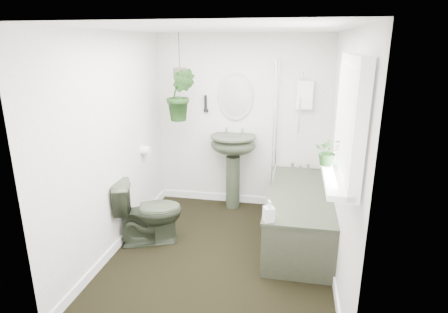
# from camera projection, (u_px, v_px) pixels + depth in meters

# --- Properties ---
(floor) EXTENTS (2.30, 2.80, 0.02)m
(floor) POSITION_uv_depth(u_px,v_px,m) (221.00, 254.00, 4.03)
(floor) COLOR black
(floor) RESTS_ON ground
(ceiling) EXTENTS (2.30, 2.80, 0.02)m
(ceiling) POSITION_uv_depth(u_px,v_px,m) (221.00, 27.00, 3.35)
(ceiling) COLOR white
(ceiling) RESTS_ON ground
(wall_back) EXTENTS (2.30, 0.02, 2.30)m
(wall_back) POSITION_uv_depth(u_px,v_px,m) (242.00, 123.00, 5.01)
(wall_back) COLOR silver
(wall_back) RESTS_ON ground
(wall_front) EXTENTS (2.30, 0.02, 2.30)m
(wall_front) POSITION_uv_depth(u_px,v_px,m) (177.00, 212.00, 2.37)
(wall_front) COLOR silver
(wall_front) RESTS_ON ground
(wall_left) EXTENTS (0.02, 2.80, 2.30)m
(wall_left) POSITION_uv_depth(u_px,v_px,m) (112.00, 145.00, 3.90)
(wall_left) COLOR silver
(wall_left) RESTS_ON ground
(wall_right) EXTENTS (0.02, 2.80, 2.30)m
(wall_right) POSITION_uv_depth(u_px,v_px,m) (343.00, 158.00, 3.48)
(wall_right) COLOR silver
(wall_right) RESTS_ON ground
(skirting) EXTENTS (2.30, 2.80, 0.10)m
(skirting) POSITION_uv_depth(u_px,v_px,m) (221.00, 249.00, 4.01)
(skirting) COLOR white
(skirting) RESTS_ON floor
(bathtub) EXTENTS (0.72, 1.72, 0.58)m
(bathtub) POSITION_uv_depth(u_px,v_px,m) (299.00, 215.00, 4.27)
(bathtub) COLOR #2E3626
(bathtub) RESTS_ON floor
(bath_screen) EXTENTS (0.04, 0.72, 1.40)m
(bath_screen) POSITION_uv_depth(u_px,v_px,m) (276.00, 120.00, 4.50)
(bath_screen) COLOR silver
(bath_screen) RESTS_ON bathtub
(shower_box) EXTENTS (0.20, 0.10, 0.35)m
(shower_box) POSITION_uv_depth(u_px,v_px,m) (305.00, 95.00, 4.69)
(shower_box) COLOR white
(shower_box) RESTS_ON wall_back
(oval_mirror) EXTENTS (0.46, 0.03, 0.62)m
(oval_mirror) POSITION_uv_depth(u_px,v_px,m) (235.00, 97.00, 4.89)
(oval_mirror) COLOR #B2A798
(oval_mirror) RESTS_ON wall_back
(wall_sconce) EXTENTS (0.04, 0.04, 0.22)m
(wall_sconce) POSITION_uv_depth(u_px,v_px,m) (206.00, 103.00, 4.98)
(wall_sconce) COLOR black
(wall_sconce) RESTS_ON wall_back
(toilet_roll_holder) EXTENTS (0.11, 0.11, 0.11)m
(toilet_roll_holder) POSITION_uv_depth(u_px,v_px,m) (145.00, 150.00, 4.62)
(toilet_roll_holder) COLOR white
(toilet_roll_holder) RESTS_ON wall_left
(window_recess) EXTENTS (0.08, 1.00, 0.90)m
(window_recess) POSITION_uv_depth(u_px,v_px,m) (350.00, 119.00, 2.69)
(window_recess) COLOR white
(window_recess) RESTS_ON wall_right
(window_sill) EXTENTS (0.18, 1.00, 0.04)m
(window_sill) POSITION_uv_depth(u_px,v_px,m) (335.00, 173.00, 2.82)
(window_sill) COLOR white
(window_sill) RESTS_ON wall_right
(window_blinds) EXTENTS (0.01, 0.86, 0.76)m
(window_blinds) POSITION_uv_depth(u_px,v_px,m) (343.00, 119.00, 2.70)
(window_blinds) COLOR white
(window_blinds) RESTS_ON wall_right
(toilet) EXTENTS (0.83, 0.66, 0.74)m
(toilet) POSITION_uv_depth(u_px,v_px,m) (149.00, 211.00, 4.17)
(toilet) COLOR #2E3626
(toilet) RESTS_ON floor
(pedestal_sink) EXTENTS (0.63, 0.54, 1.02)m
(pedestal_sink) POSITION_uv_depth(u_px,v_px,m) (233.00, 172.00, 5.04)
(pedestal_sink) COLOR #2E3626
(pedestal_sink) RESTS_ON floor
(sill_plant) EXTENTS (0.21, 0.19, 0.22)m
(sill_plant) POSITION_uv_depth(u_px,v_px,m) (328.00, 151.00, 2.93)
(sill_plant) COLOR black
(sill_plant) RESTS_ON window_sill
(hanging_plant) EXTENTS (0.39, 0.33, 0.65)m
(hanging_plant) POSITION_uv_depth(u_px,v_px,m) (181.00, 95.00, 4.59)
(hanging_plant) COLOR black
(hanging_plant) RESTS_ON ceiling
(soap_bottle) EXTENTS (0.12, 0.12, 0.21)m
(soap_bottle) POSITION_uv_depth(u_px,v_px,m) (269.00, 211.00, 3.46)
(soap_bottle) COLOR black
(soap_bottle) RESTS_ON bathtub
(hanging_pot) EXTENTS (0.16, 0.16, 0.12)m
(hanging_pot) POSITION_uv_depth(u_px,v_px,m) (180.00, 73.00, 4.51)
(hanging_pot) COLOR #4C3C35
(hanging_pot) RESTS_ON ceiling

